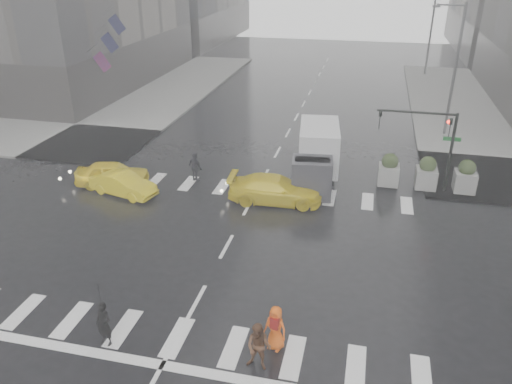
% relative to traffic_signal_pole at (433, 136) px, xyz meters
% --- Properties ---
extents(ground, '(120.00, 120.00, 0.00)m').
position_rel_traffic_signal_pole_xyz_m(ground, '(-9.01, -8.01, -3.22)').
color(ground, black).
rests_on(ground, ground).
extents(sidewalk_nw, '(35.00, 35.00, 0.15)m').
position_rel_traffic_signal_pole_xyz_m(sidewalk_nw, '(-28.51, 9.49, -3.14)').
color(sidewalk_nw, slate).
rests_on(sidewalk_nw, ground).
extents(road_markings, '(18.00, 48.00, 0.01)m').
position_rel_traffic_signal_pole_xyz_m(road_markings, '(-9.01, -8.01, -3.21)').
color(road_markings, silver).
rests_on(road_markings, ground).
extents(traffic_signal_pole, '(4.45, 0.42, 4.50)m').
position_rel_traffic_signal_pole_xyz_m(traffic_signal_pole, '(0.00, 0.00, 0.00)').
color(traffic_signal_pole, black).
rests_on(traffic_signal_pole, ground).
extents(street_lamp_near, '(2.15, 0.22, 9.00)m').
position_rel_traffic_signal_pole_xyz_m(street_lamp_near, '(1.86, 9.99, 1.73)').
color(street_lamp_near, '#59595B').
rests_on(street_lamp_near, ground).
extents(street_lamp_far, '(2.15, 0.22, 9.00)m').
position_rel_traffic_signal_pole_xyz_m(street_lamp_far, '(1.86, 29.99, 1.73)').
color(street_lamp_far, '#59595B').
rests_on(street_lamp_far, ground).
extents(planter_west, '(1.10, 1.10, 1.80)m').
position_rel_traffic_signal_pole_xyz_m(planter_west, '(-2.01, 0.19, -2.23)').
color(planter_west, slate).
rests_on(planter_west, ground).
extents(planter_mid, '(1.10, 1.10, 1.80)m').
position_rel_traffic_signal_pole_xyz_m(planter_mid, '(-0.01, 0.19, -2.23)').
color(planter_mid, slate).
rests_on(planter_mid, ground).
extents(planter_east, '(1.10, 1.10, 1.80)m').
position_rel_traffic_signal_pole_xyz_m(planter_east, '(1.99, 0.19, -2.23)').
color(planter_east, slate).
rests_on(planter_east, ground).
extents(flag_cluster, '(2.87, 3.06, 4.69)m').
position_rel_traffic_signal_pole_xyz_m(flag_cluster, '(-24.09, 10.49, 2.42)').
color(flag_cluster, '#59595B').
rests_on(flag_cluster, ground).
extents(pedestrian_black, '(1.15, 1.17, 2.43)m').
position_rel_traffic_signal_pole_xyz_m(pedestrian_black, '(-11.20, -14.81, -1.60)').
color(pedestrian_black, black).
rests_on(pedestrian_black, ground).
extents(pedestrian_brown, '(0.88, 0.72, 1.68)m').
position_rel_traffic_signal_pole_xyz_m(pedestrian_brown, '(-6.00, -14.70, -2.38)').
color(pedestrian_brown, '#4E2E1C').
rests_on(pedestrian_brown, ground).
extents(pedestrian_orange, '(0.91, 0.73, 1.62)m').
position_rel_traffic_signal_pole_xyz_m(pedestrian_orange, '(-5.67, -13.70, -2.40)').
color(pedestrian_orange, '#E95510').
rests_on(pedestrian_orange, ground).
extents(pedestrian_far_a, '(1.19, 1.04, 1.73)m').
position_rel_traffic_signal_pole_xyz_m(pedestrian_far_a, '(-12.70, -1.59, -2.35)').
color(pedestrian_far_a, black).
rests_on(pedestrian_far_a, ground).
extents(pedestrian_far_b, '(1.30, 0.87, 1.85)m').
position_rel_traffic_signal_pole_xyz_m(pedestrian_far_b, '(-5.36, -2.23, -2.29)').
color(pedestrian_far_b, black).
rests_on(pedestrian_far_b, ground).
extents(taxi_front, '(4.30, 2.67, 1.37)m').
position_rel_traffic_signal_pole_xyz_m(taxi_front, '(-17.05, -3.14, -2.53)').
color(taxi_front, yellow).
rests_on(taxi_front, ground).
extents(taxi_mid, '(3.93, 2.15, 1.23)m').
position_rel_traffic_signal_pole_xyz_m(taxi_mid, '(-15.88, -4.15, -2.60)').
color(taxi_mid, yellow).
rests_on(taxi_mid, ground).
extents(taxi_rear, '(4.43, 2.27, 1.41)m').
position_rel_traffic_signal_pole_xyz_m(taxi_rear, '(-7.77, -3.13, -2.51)').
color(taxi_rear, yellow).
rests_on(taxi_rear, ground).
extents(box_truck, '(2.17, 5.79, 3.08)m').
position_rel_traffic_signal_pole_xyz_m(box_truck, '(-6.01, -0.06, -1.57)').
color(box_truck, '#BCBCBF').
rests_on(box_truck, ground).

